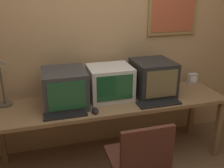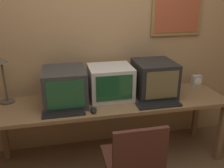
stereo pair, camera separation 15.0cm
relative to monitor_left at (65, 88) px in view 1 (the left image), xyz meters
name	(u,v)px [view 1 (the left image)]	position (x,y,z in m)	size (l,w,h in m)	color
wall_back	(102,37)	(0.47, 0.38, 0.41)	(8.00, 0.08, 2.60)	tan
desk	(112,107)	(0.47, -0.05, -0.25)	(2.39, 0.61, 0.71)	olive
monitor_left	(65,88)	(0.00, 0.00, 0.00)	(0.42, 0.46, 0.36)	#333333
monitor_center	(110,82)	(0.47, 0.05, -0.01)	(0.44, 0.39, 0.34)	beige
monitor_right	(153,78)	(0.94, 0.01, 0.01)	(0.41, 0.44, 0.37)	black
keyboard_main	(65,115)	(-0.03, -0.24, -0.17)	(0.39, 0.13, 0.03)	black
keyboard_side	(159,103)	(0.90, -0.25, -0.17)	(0.44, 0.16, 0.03)	black
mouse_near_keyboard	(95,110)	(0.25, -0.25, -0.16)	(0.06, 0.12, 0.04)	black
desk_clock	(192,79)	(1.55, 0.18, -0.11)	(0.11, 0.07, 0.13)	#B7B2AD
desk_lamp	(1,76)	(-0.58, 0.15, 0.13)	(0.14, 0.14, 0.47)	#4C4233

